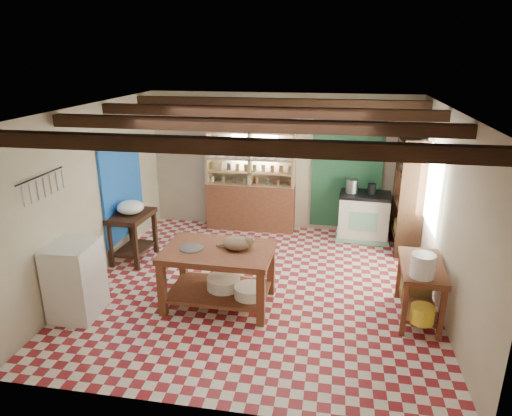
% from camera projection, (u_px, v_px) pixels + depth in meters
% --- Properties ---
extents(floor, '(5.00, 5.00, 0.02)m').
position_uv_depth(floor, '(258.00, 287.00, 6.77)').
color(floor, maroon).
rests_on(floor, ground).
extents(ceiling, '(5.00, 5.00, 0.02)m').
position_uv_depth(ceiling, '(259.00, 109.00, 5.92)').
color(ceiling, '#4E4E54').
rests_on(ceiling, wall_back).
extents(wall_back, '(5.00, 0.04, 2.60)m').
position_uv_depth(wall_back, '(281.00, 163.00, 8.67)').
color(wall_back, beige).
rests_on(wall_back, floor).
extents(wall_front, '(5.00, 0.04, 2.60)m').
position_uv_depth(wall_front, '(211.00, 292.00, 4.02)').
color(wall_front, beige).
rests_on(wall_front, floor).
extents(wall_left, '(0.04, 5.00, 2.60)m').
position_uv_depth(wall_left, '(93.00, 194.00, 6.76)').
color(wall_left, beige).
rests_on(wall_left, floor).
extents(wall_right, '(0.04, 5.00, 2.60)m').
position_uv_depth(wall_right, '(448.00, 214.00, 5.94)').
color(wall_right, beige).
rests_on(wall_right, floor).
extents(ceiling_beams, '(5.00, 3.80, 0.15)m').
position_uv_depth(ceiling_beams, '(259.00, 118.00, 5.96)').
color(ceiling_beams, '#371F13').
rests_on(ceiling_beams, ceiling).
extents(blue_wall_patch, '(0.04, 1.40, 1.60)m').
position_uv_depth(blue_wall_patch, '(123.00, 190.00, 7.65)').
color(blue_wall_patch, blue).
rests_on(blue_wall_patch, wall_left).
extents(green_wall_patch, '(1.30, 0.04, 2.30)m').
position_uv_depth(green_wall_patch, '(347.00, 168.00, 8.46)').
color(green_wall_patch, '#1E4D31').
rests_on(green_wall_patch, wall_back).
extents(window_back, '(0.90, 0.02, 0.80)m').
position_uv_depth(window_back, '(255.00, 141.00, 8.61)').
color(window_back, white).
rests_on(window_back, wall_back).
extents(window_right, '(0.02, 1.30, 1.20)m').
position_uv_depth(window_right, '(432.00, 185.00, 6.84)').
color(window_right, white).
rests_on(window_right, wall_right).
extents(utensil_rail, '(0.06, 0.90, 0.28)m').
position_uv_depth(utensil_rail, '(42.00, 186.00, 5.47)').
color(utensil_rail, black).
rests_on(utensil_rail, wall_left).
extents(pot_rack, '(0.86, 0.12, 0.36)m').
position_uv_depth(pot_rack, '(351.00, 121.00, 7.76)').
color(pot_rack, black).
rests_on(pot_rack, ceiling).
extents(shelving_unit, '(1.70, 0.34, 2.20)m').
position_uv_depth(shelving_unit, '(250.00, 174.00, 8.65)').
color(shelving_unit, tan).
rests_on(shelving_unit, floor).
extents(tall_rack, '(0.40, 0.86, 2.00)m').
position_uv_depth(tall_rack, '(408.00, 195.00, 7.75)').
color(tall_rack, '#371F13').
rests_on(tall_rack, floor).
extents(work_table, '(1.46, 0.98, 0.82)m').
position_uv_depth(work_table, '(219.00, 277.00, 6.18)').
color(work_table, brown).
rests_on(work_table, floor).
extents(stove, '(0.94, 0.66, 0.88)m').
position_uv_depth(stove, '(364.00, 216.00, 8.37)').
color(stove, '#EFE6CF').
rests_on(stove, floor).
extents(prep_table, '(0.60, 0.83, 0.81)m').
position_uv_depth(prep_table, '(133.00, 237.00, 7.53)').
color(prep_table, '#371F13').
rests_on(prep_table, floor).
extents(white_cabinet, '(0.59, 0.70, 1.00)m').
position_uv_depth(white_cabinet, '(75.00, 280.00, 5.91)').
color(white_cabinet, white).
rests_on(white_cabinet, floor).
extents(right_counter, '(0.59, 1.08, 0.76)m').
position_uv_depth(right_counter, '(419.00, 291.00, 5.88)').
color(right_counter, brown).
rests_on(right_counter, floor).
extents(cat, '(0.43, 0.35, 0.17)m').
position_uv_depth(cat, '(237.00, 243.00, 6.02)').
color(cat, '#957457').
rests_on(cat, work_table).
extents(steel_tray, '(0.32, 0.32, 0.02)m').
position_uv_depth(steel_tray, '(192.00, 248.00, 6.06)').
color(steel_tray, '#ABABB3').
rests_on(steel_tray, work_table).
extents(basin_large, '(0.47, 0.47, 0.16)m').
position_uv_depth(basin_large, '(223.00, 283.00, 6.26)').
color(basin_large, white).
rests_on(basin_large, work_table).
extents(basin_small, '(0.42, 0.42, 0.15)m').
position_uv_depth(basin_small, '(250.00, 291.00, 6.05)').
color(basin_small, white).
rests_on(basin_small, work_table).
extents(kettle_left, '(0.23, 0.23, 0.25)m').
position_uv_depth(kettle_left, '(352.00, 186.00, 8.24)').
color(kettle_left, '#ABABB3').
rests_on(kettle_left, stove).
extents(kettle_right, '(0.16, 0.16, 0.19)m').
position_uv_depth(kettle_right, '(372.00, 189.00, 8.17)').
color(kettle_right, black).
rests_on(kettle_right, stove).
extents(enamel_bowl, '(0.46, 0.46, 0.22)m').
position_uv_depth(enamel_bowl, '(130.00, 207.00, 7.36)').
color(enamel_bowl, white).
rests_on(enamel_bowl, prep_table).
extents(white_bucket, '(0.30, 0.30, 0.29)m').
position_uv_depth(white_bucket, '(423.00, 266.00, 5.40)').
color(white_bucket, white).
rests_on(white_bucket, right_counter).
extents(wicker_basket, '(0.40, 0.33, 0.27)m').
position_uv_depth(wicker_basket, '(416.00, 283.00, 6.17)').
color(wicker_basket, olive).
rests_on(wicker_basket, right_counter).
extents(yellow_tub, '(0.30, 0.30, 0.21)m').
position_uv_depth(yellow_tub, '(422.00, 314.00, 5.49)').
color(yellow_tub, yellow).
rests_on(yellow_tub, right_counter).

